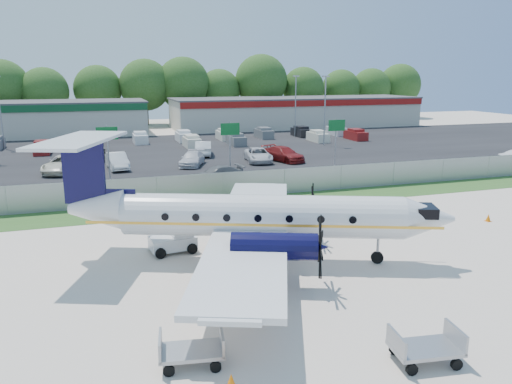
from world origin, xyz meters
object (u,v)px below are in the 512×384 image
object	(u,v)px
pushback_tug	(175,241)
baggage_cart_far	(426,347)
aircraft	(254,216)
baggage_cart_near	(192,350)

from	to	relation	value
pushback_tug	baggage_cart_far	world-z (taller)	pushback_tug
aircraft	baggage_cart_far	bearing A→B (deg)	-76.39
aircraft	pushback_tug	size ratio (longest dim) A/B	8.03
aircraft	baggage_cart_near	world-z (taller)	aircraft
pushback_tug	baggage_cart_near	bearing A→B (deg)	-96.27
pushback_tug	baggage_cart_near	distance (m)	10.92
baggage_cart_near	baggage_cart_far	distance (m)	7.67
pushback_tug	baggage_cart_near	world-z (taller)	pushback_tug
aircraft	baggage_cart_near	bearing A→B (deg)	-120.14
baggage_cart_near	baggage_cart_far	xyz separation A→B (m)	(7.33, -2.27, 0.03)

